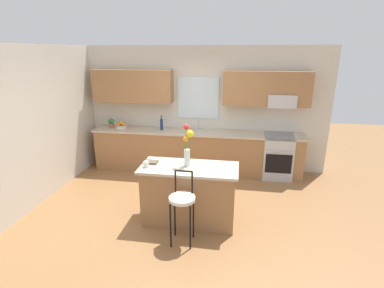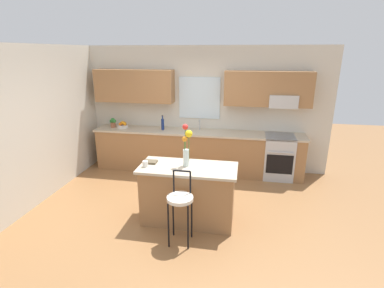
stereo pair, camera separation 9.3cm
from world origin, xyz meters
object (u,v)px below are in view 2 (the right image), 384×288
(bottle_olive_oil, at_px, (163,124))
(potted_plant_small, at_px, (113,122))
(bar_stool_near, at_px, (180,201))
(mug_ceramic, at_px, (145,164))
(cookbook, at_px, (150,162))
(oven_range, at_px, (278,157))
(flower_vase, at_px, (187,145))
(fruit_bowl_oranges, at_px, (123,125))
(kitchen_island, at_px, (188,194))

(bottle_olive_oil, relative_size, potted_plant_small, 1.49)
(bottle_olive_oil, distance_m, potted_plant_small, 1.17)
(bar_stool_near, height_order, mug_ceramic, bar_stool_near)
(mug_ceramic, xyz_separation_m, cookbook, (0.03, 0.17, -0.03))
(oven_range, height_order, mug_ceramic, mug_ceramic)
(flower_vase, relative_size, bottle_olive_oil, 1.97)
(oven_range, relative_size, mug_ceramic, 10.22)
(fruit_bowl_oranges, xyz_separation_m, potted_plant_small, (-0.23, -0.01, 0.06))
(bar_stool_near, distance_m, potted_plant_small, 3.37)
(potted_plant_small, bearing_deg, bar_stool_near, -50.38)
(bar_stool_near, distance_m, bottle_olive_oil, 2.78)
(bar_stool_near, xyz_separation_m, bottle_olive_oil, (-0.96, 2.57, 0.42))
(bottle_olive_oil, bearing_deg, cookbook, -79.75)
(oven_range, distance_m, kitchen_island, 2.52)
(bar_stool_near, xyz_separation_m, mug_ceramic, (-0.63, 0.44, 0.33))
(oven_range, bearing_deg, potted_plant_small, 179.62)
(flower_vase, xyz_separation_m, cookbook, (-0.58, 0.02, -0.32))
(mug_ceramic, relative_size, cookbook, 0.45)
(potted_plant_small, bearing_deg, mug_ceramic, -54.89)
(mug_ceramic, xyz_separation_m, fruit_bowl_oranges, (-1.27, 2.14, 0.01))
(oven_range, bearing_deg, flower_vase, -128.80)
(kitchen_island, xyz_separation_m, flower_vase, (-0.03, 0.04, 0.79))
(kitchen_island, bearing_deg, cookbook, 174.98)
(flower_vase, xyz_separation_m, bottle_olive_oil, (-0.94, 1.98, -0.20))
(oven_range, bearing_deg, bar_stool_near, -121.23)
(mug_ceramic, relative_size, potted_plant_small, 0.41)
(bar_stool_near, bearing_deg, cookbook, 134.94)
(kitchen_island, bearing_deg, oven_range, 52.22)
(cookbook, bearing_deg, potted_plant_small, 127.78)
(oven_range, xyz_separation_m, potted_plant_small, (-3.68, 0.02, 0.58))
(kitchen_island, xyz_separation_m, cookbook, (-0.61, 0.05, 0.47))
(bottle_olive_oil, xyz_separation_m, potted_plant_small, (-1.17, -0.00, -0.01))
(kitchen_island, height_order, potted_plant_small, potted_plant_small)
(flower_vase, bearing_deg, mug_ceramic, -166.20)
(fruit_bowl_oranges, distance_m, bottle_olive_oil, 0.94)
(fruit_bowl_oranges, relative_size, bottle_olive_oil, 0.74)
(mug_ceramic, distance_m, fruit_bowl_oranges, 2.48)
(mug_ceramic, distance_m, cookbook, 0.17)
(kitchen_island, distance_m, bar_stool_near, 0.58)
(kitchen_island, bearing_deg, fruit_bowl_oranges, 133.21)
(bar_stool_near, xyz_separation_m, cookbook, (-0.61, 0.61, 0.30))
(flower_vase, height_order, bottle_olive_oil, flower_vase)
(fruit_bowl_oranges, distance_m, potted_plant_small, 0.24)
(bar_stool_near, relative_size, fruit_bowl_oranges, 4.34)
(cookbook, xyz_separation_m, potted_plant_small, (-1.52, 1.97, 0.10))
(fruit_bowl_oranges, bearing_deg, bar_stool_near, -53.61)
(oven_range, bearing_deg, fruit_bowl_oranges, 179.51)
(bottle_olive_oil, bearing_deg, potted_plant_small, -179.99)
(oven_range, relative_size, fruit_bowl_oranges, 3.83)
(kitchen_island, height_order, cookbook, cookbook)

